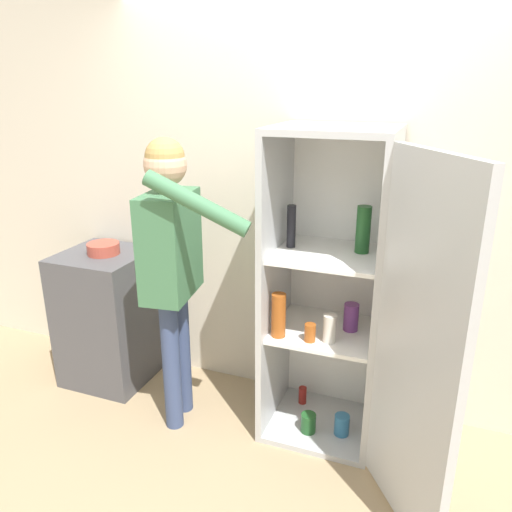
# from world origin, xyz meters

# --- Properties ---
(ground_plane) EXTENTS (12.00, 12.00, 0.00)m
(ground_plane) POSITION_xyz_m (0.00, 0.00, 0.00)
(ground_plane) COLOR tan
(wall_back) EXTENTS (7.00, 0.06, 2.55)m
(wall_back) POSITION_xyz_m (0.00, 0.98, 1.27)
(wall_back) COLOR beige
(wall_back) RESTS_ON ground_plane
(refrigerator) EXTENTS (1.05, 1.12, 1.81)m
(refrigerator) POSITION_xyz_m (0.31, 0.55, 0.90)
(refrigerator) COLOR #B7BABC
(refrigerator) RESTS_ON ground_plane
(person) EXTENTS (0.71, 0.56, 1.75)m
(person) POSITION_xyz_m (-0.67, 0.40, 1.12)
(person) COLOR #384770
(person) RESTS_ON ground_plane
(counter) EXTENTS (0.56, 0.56, 0.94)m
(counter) POSITION_xyz_m (-1.36, 0.65, 0.47)
(counter) COLOR #4C4C51
(counter) RESTS_ON ground_plane
(bowl) EXTENTS (0.21, 0.21, 0.07)m
(bowl) POSITION_xyz_m (-1.34, 0.65, 0.97)
(bowl) COLOR #B24738
(bowl) RESTS_ON counter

